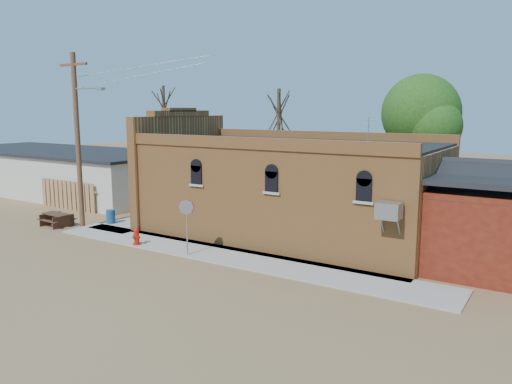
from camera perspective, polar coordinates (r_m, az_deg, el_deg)
The scene contains 15 objects.
ground at distance 21.54m, azimuth -7.90°, elevation -7.29°, with size 120.00×120.00×0.00m, color brown.
sidewalk_south at distance 21.32m, azimuth -3.22°, elevation -7.28°, with size 19.00×2.20×0.08m, color #9E9991.
sidewalk_west at distance 29.94m, azimuth -9.71°, elevation -2.51°, with size 2.60×10.00×0.08m, color #9E9991.
brick_bar at distance 24.53m, azimuth 3.26°, elevation 0.44°, with size 16.40×7.97×6.30m.
red_shed at distance 21.62m, azimuth 26.74°, elevation -1.97°, with size 5.40×6.40×4.30m.
storage_building at distance 40.40m, azimuth -21.35°, elevation 2.29°, with size 20.40×8.40×3.17m.
wood_fence at distance 33.08m, azimuth -20.73°, elevation -0.34°, with size 5.20×0.10×1.80m, color #A9734C, non-canonical shape.
utility_pole at distance 27.42m, azimuth -19.66°, elevation 5.97°, with size 3.12×0.26×9.00m.
tree_bare_near at distance 33.05m, azimuth 2.62°, elevation 9.07°, with size 2.80×2.80×7.65m.
tree_bare_far at distance 40.41m, azimuth -10.50°, elevation 9.56°, with size 2.80×2.80×8.16m.
tree_leafy at distance 30.11m, azimuth 18.32°, elevation 8.52°, with size 4.40×4.40×8.15m.
fire_hydrant at distance 23.38m, azimuth -13.50°, elevation -4.94°, with size 0.46×0.44×0.79m.
stop_sign at distance 21.05m, azimuth -7.93°, elevation -2.34°, with size 0.59×0.35×2.38m.
trash_barrel at distance 28.04m, azimuth -16.27°, elevation -2.71°, with size 0.48×0.48×0.74m, color #1A4F86.
picnic_table at distance 28.68m, azimuth -21.82°, elevation -2.76°, with size 1.70×1.34×0.68m.
Camera 1 is at (13.42, -15.68, 6.17)m, focal length 35.00 mm.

